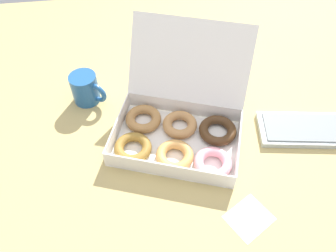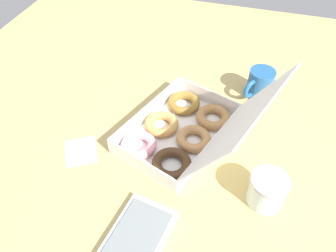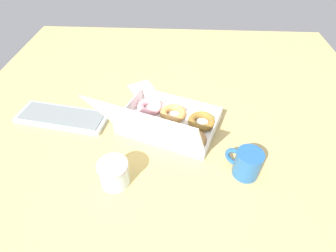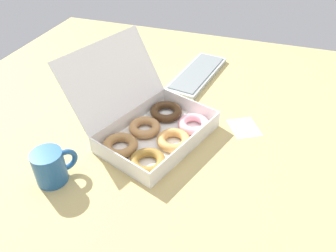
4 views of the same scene
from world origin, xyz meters
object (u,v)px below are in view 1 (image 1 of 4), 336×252
(donut_box, at_px, (178,130))
(glass_jar, at_px, (211,67))
(keyboard, at_px, (320,130))
(coffee_mug, at_px, (86,88))

(donut_box, height_order, glass_jar, donut_box)
(keyboard, xyz_separation_m, glass_jar, (-0.28, 0.29, 0.03))
(coffee_mug, height_order, glass_jar, coffee_mug)
(keyboard, relative_size, glass_jar, 3.95)
(donut_box, xyz_separation_m, glass_jar, (0.15, 0.25, 0.01))
(keyboard, xyz_separation_m, coffee_mug, (-0.70, 0.23, 0.04))
(keyboard, relative_size, coffee_mug, 3.35)
(donut_box, relative_size, keyboard, 1.22)
(donut_box, distance_m, glass_jar, 0.30)
(donut_box, relative_size, coffee_mug, 4.08)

